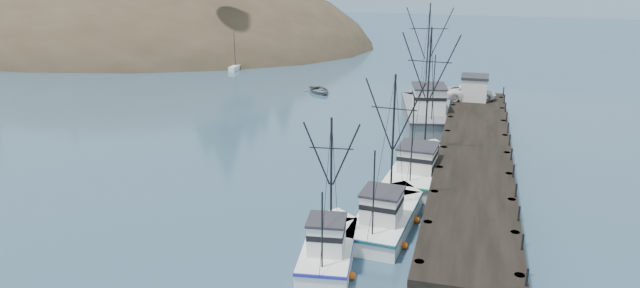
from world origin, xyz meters
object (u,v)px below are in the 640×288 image
(trawler_mid, at_px, (329,247))
(pier_shed, at_px, (474,87))
(motorboat, at_px, (319,93))
(pickup_truck, at_px, (470,92))
(trawler_near, at_px, (386,216))
(pier, at_px, (475,153))
(trawler_far, at_px, (421,167))
(work_vessel, at_px, (426,111))

(trawler_mid, xyz_separation_m, pier_shed, (7.77, 35.65, 2.60))
(pier_shed, bearing_deg, motorboat, 161.73)
(pier_shed, distance_m, pickup_truck, 0.75)
(trawler_near, xyz_separation_m, pickup_truck, (4.62, 30.44, 1.99))
(trawler_near, height_order, motorboat, trawler_near)
(pier, height_order, trawler_far, trawler_far)
(pier, distance_m, trawler_mid, 19.52)
(pier_shed, relative_size, motorboat, 0.67)
(pier, bearing_deg, pier_shed, 91.66)
(trawler_mid, distance_m, work_vessel, 32.26)
(pier, xyz_separation_m, trawler_mid, (-8.29, -17.65, -0.87))
(trawler_near, distance_m, pickup_truck, 30.86)
(trawler_near, height_order, pickup_truck, trawler_near)
(work_vessel, bearing_deg, pier_shed, 35.09)
(trawler_far, height_order, work_vessel, work_vessel)
(trawler_near, distance_m, pier_shed, 30.97)
(pier_shed, bearing_deg, pickup_truck, 180.00)
(pier, distance_m, trawler_far, 4.93)
(trawler_mid, relative_size, work_vessel, 0.58)
(work_vessel, bearing_deg, pier, -69.14)
(trawler_mid, bearing_deg, pickup_truck, 78.38)
(trawler_mid, xyz_separation_m, work_vessel, (2.77, 32.14, 0.41))
(trawler_near, height_order, pier_shed, trawler_near)
(work_vessel, xyz_separation_m, pier_shed, (5.00, 3.51, 2.19))
(trawler_mid, xyz_separation_m, pickup_truck, (7.33, 35.65, 1.99))
(work_vessel, height_order, pier_shed, work_vessel)
(work_vessel, xyz_separation_m, motorboat, (-15.15, 10.17, -1.23))
(pier, relative_size, motorboat, 9.22)
(trawler_mid, relative_size, pickup_truck, 1.57)
(work_vessel, relative_size, pier_shed, 4.96)
(trawler_near, bearing_deg, work_vessel, 89.88)
(work_vessel, relative_size, motorboat, 3.33)
(trawler_mid, relative_size, pier_shed, 2.87)
(trawler_mid, distance_m, pier_shed, 36.58)
(work_vessel, bearing_deg, motorboat, 146.14)
(trawler_far, height_order, pier_shed, trawler_far)
(pier, bearing_deg, pickup_truck, 93.05)
(pier, xyz_separation_m, motorboat, (-20.67, 24.65, -1.69))
(trawler_near, relative_size, pier_shed, 3.39)
(trawler_far, xyz_separation_m, work_vessel, (-1.23, 16.77, 0.41))
(pickup_truck, height_order, motorboat, pickup_truck)
(trawler_near, distance_m, trawler_mid, 5.87)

